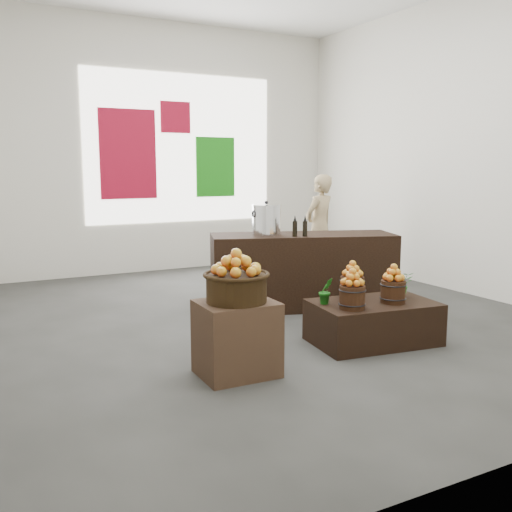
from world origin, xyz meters
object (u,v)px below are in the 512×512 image
wicker_basket (236,288)px  counter (303,271)px  shopper (319,227)px  crate (237,338)px  stock_pot_left (266,221)px  display_table (373,322)px

wicker_basket → counter: size_ratio=0.22×
wicker_basket → shopper: size_ratio=0.31×
crate → stock_pot_left: size_ratio=1.82×
stock_pot_left → shopper: (1.65, 1.31, -0.28)m
crate → wicker_basket: wicker_basket is taller
wicker_basket → shopper: 4.32m
stock_pot_left → shopper: size_ratio=0.21×
crate → display_table: 1.57m
shopper → wicker_basket: bearing=26.5°
crate → shopper: bearing=46.9°
wicker_basket → shopper: shopper is taller
counter → shopper: (1.23, 1.46, 0.35)m
wicker_basket → counter: (1.72, 1.70, -0.28)m
crate → shopper: shopper is taller
display_table → shopper: bearing=72.6°
wicker_basket → display_table: wicker_basket is taller
crate → wicker_basket: 0.42m
wicker_basket → display_table: (1.56, 0.16, -0.53)m
crate → display_table: bearing=5.8°
stock_pot_left → wicker_basket: bearing=-125.1°
display_table → wicker_basket: bearing=-166.7°
crate → counter: 2.42m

